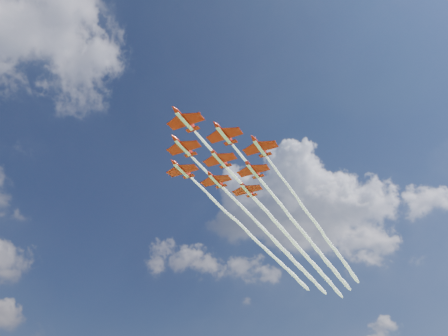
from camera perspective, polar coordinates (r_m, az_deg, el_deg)
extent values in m
cylinder|color=#AB1509|center=(111.92, -5.16, 6.24)|extent=(7.99, 4.33, 1.13)
cone|color=#AB1509|center=(108.69, -6.57, 7.79)|extent=(2.34, 1.86, 1.13)
cone|color=#AB1509|center=(115.08, -3.92, 4.87)|extent=(1.83, 1.56, 1.03)
ellipsoid|color=black|center=(110.91, -5.70, 7.03)|extent=(2.33, 1.71, 0.74)
cube|color=#AB1509|center=(112.22, -5.03, 6.07)|extent=(6.81, 9.99, 0.14)
cube|color=#AB1509|center=(114.60, -4.10, 5.07)|extent=(2.80, 3.97, 0.12)
cube|color=#AB1509|center=(115.32, -4.03, 5.37)|extent=(1.57, 0.79, 1.85)
cube|color=silver|center=(111.59, -5.17, 6.04)|extent=(7.44, 3.94, 0.12)
cylinder|color=#AB1509|center=(115.93, -0.03, 4.44)|extent=(7.99, 4.33, 1.13)
cone|color=#AB1509|center=(112.39, -1.22, 5.89)|extent=(2.34, 1.86, 1.13)
cone|color=#AB1509|center=(119.38, 1.01, 3.16)|extent=(1.83, 1.56, 1.03)
ellipsoid|color=black|center=(114.79, -0.49, 5.19)|extent=(2.33, 1.71, 0.74)
cube|color=#AB1509|center=(116.26, 0.08, 4.28)|extent=(6.81, 9.99, 0.14)
cube|color=#AB1509|center=(118.86, 0.86, 3.35)|extent=(2.80, 3.97, 0.12)
cube|color=#AB1509|center=(119.57, 0.90, 3.65)|extent=(1.57, 0.79, 1.85)
cube|color=silver|center=(115.62, -0.03, 4.24)|extent=(7.44, 3.94, 0.12)
cylinder|color=#AB1509|center=(120.97, -5.38, 2.76)|extent=(7.99, 4.33, 1.13)
cone|color=#AB1509|center=(117.57, -6.68, 4.09)|extent=(2.34, 1.86, 1.13)
cone|color=#AB1509|center=(124.27, -4.22, 1.58)|extent=(1.83, 1.56, 1.03)
ellipsoid|color=black|center=(119.87, -5.87, 3.46)|extent=(2.33, 1.71, 0.74)
cube|color=#AB1509|center=(121.28, -5.25, 2.62)|extent=(6.81, 9.99, 0.14)
cube|color=#AB1509|center=(123.77, -4.39, 1.76)|extent=(2.80, 3.97, 0.12)
cube|color=#AB1509|center=(124.45, -4.33, 2.05)|extent=(1.57, 0.79, 1.85)
cube|color=silver|center=(120.66, -5.39, 2.57)|extent=(7.44, 3.94, 0.12)
cylinder|color=#AB1509|center=(120.91, 4.69, 2.74)|extent=(7.99, 4.33, 1.13)
cone|color=#AB1509|center=(117.09, 3.72, 4.08)|extent=(2.34, 1.86, 1.13)
cone|color=#AB1509|center=(124.59, 5.55, 1.56)|extent=(1.83, 1.56, 1.03)
ellipsoid|color=black|center=(119.65, 4.30, 3.44)|extent=(2.33, 1.71, 0.74)
cube|color=#AB1509|center=(121.27, 4.79, 2.59)|extent=(6.81, 9.99, 0.14)
cube|color=#AB1509|center=(124.04, 5.43, 1.73)|extent=(2.80, 3.97, 0.12)
cube|color=#AB1509|center=(124.73, 5.44, 2.03)|extent=(1.57, 0.79, 1.85)
cube|color=silver|center=(120.61, 4.70, 2.55)|extent=(7.44, 3.94, 0.12)
cylinder|color=#AB1509|center=(125.11, -0.63, 1.21)|extent=(7.99, 4.33, 1.13)
cone|color=#AB1509|center=(121.42, -1.74, 2.45)|extent=(2.34, 1.86, 1.13)
cone|color=#AB1509|center=(128.67, 0.35, 0.11)|extent=(1.83, 1.56, 1.03)
ellipsoid|color=black|center=(123.89, -1.07, 1.87)|extent=(2.33, 1.71, 0.74)
cube|color=#AB1509|center=(125.46, -0.52, 1.07)|extent=(6.81, 9.99, 0.14)
cube|color=#AB1509|center=(128.13, 0.21, 0.27)|extent=(2.80, 3.97, 0.12)
cube|color=#AB1509|center=(128.81, 0.25, 0.56)|extent=(1.57, 0.79, 1.85)
cube|color=silver|center=(124.82, -0.63, 1.01)|extent=(7.44, 3.94, 0.12)
cylinder|color=#AB1509|center=(130.40, -5.56, -0.22)|extent=(7.99, 4.33, 1.13)
cone|color=#AB1509|center=(126.86, -6.77, 0.92)|extent=(2.34, 1.86, 1.13)
cone|color=#AB1509|center=(133.81, -4.49, -1.24)|extent=(1.83, 1.56, 1.03)
ellipsoid|color=black|center=(129.23, -6.02, 0.40)|extent=(2.33, 1.71, 0.74)
cube|color=#AB1509|center=(130.73, -5.45, -0.35)|extent=(6.81, 9.99, 0.14)
cube|color=#AB1509|center=(133.30, -4.64, -1.10)|extent=(2.80, 3.97, 0.12)
cube|color=#AB1509|center=(133.95, -4.58, -0.80)|extent=(1.57, 0.79, 1.85)
cube|color=silver|center=(130.12, -5.57, -0.41)|extent=(7.44, 3.94, 0.12)
cylinder|color=#AB1509|center=(130.14, 3.77, -0.24)|extent=(7.99, 4.33, 1.13)
cone|color=#AB1509|center=(126.21, 2.84, 0.91)|extent=(2.34, 1.86, 1.13)
cone|color=#AB1509|center=(133.91, 4.60, -1.26)|extent=(1.83, 1.56, 1.03)
ellipsoid|color=black|center=(128.82, 3.40, 0.38)|extent=(2.33, 1.71, 0.74)
cube|color=#AB1509|center=(130.51, 3.86, -0.38)|extent=(6.81, 9.99, 0.14)
cube|color=#AB1509|center=(133.35, 4.48, -1.12)|extent=(2.80, 3.97, 0.12)
cube|color=#AB1509|center=(134.01, 4.50, -0.83)|extent=(1.57, 0.79, 1.85)
cube|color=silver|center=(129.86, 3.78, -0.43)|extent=(7.44, 3.94, 0.12)
cylinder|color=#AB1509|center=(134.64, -1.15, -1.58)|extent=(7.99, 4.33, 1.13)
cone|color=#AB1509|center=(130.85, -2.19, -0.50)|extent=(2.34, 1.86, 1.13)
cone|color=#AB1509|center=(138.29, -0.22, -2.53)|extent=(1.83, 1.56, 1.03)
ellipsoid|color=black|center=(133.36, -1.55, -0.99)|extent=(2.33, 1.71, 0.74)
cube|color=#AB1509|center=(135.00, -1.05, -1.70)|extent=(6.81, 9.99, 0.14)
cube|color=#AB1509|center=(137.74, -0.35, -2.39)|extent=(2.80, 3.97, 0.12)
cube|color=#AB1509|center=(138.38, -0.31, -2.10)|extent=(1.57, 0.79, 1.85)
cube|color=silver|center=(134.37, -1.15, -1.76)|extent=(7.44, 3.94, 0.12)
cylinder|color=#AB1509|center=(139.70, 2.98, -2.83)|extent=(7.99, 4.33, 1.13)
cone|color=#AB1509|center=(135.69, 2.09, -1.83)|extent=(2.34, 1.86, 1.13)
cone|color=#AB1509|center=(143.55, 3.77, -3.71)|extent=(1.83, 1.56, 1.03)
ellipsoid|color=black|center=(138.33, 2.62, -2.27)|extent=(2.33, 1.71, 0.74)
cube|color=#AB1509|center=(140.08, 3.07, -2.94)|extent=(6.81, 9.99, 0.14)
cube|color=#AB1509|center=(142.97, 3.66, -3.58)|extent=(2.80, 3.97, 0.12)
cube|color=#AB1509|center=(143.60, 3.68, -3.30)|extent=(1.57, 0.79, 1.85)
cube|color=silver|center=(139.44, 2.98, -3.01)|extent=(7.44, 3.94, 0.12)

